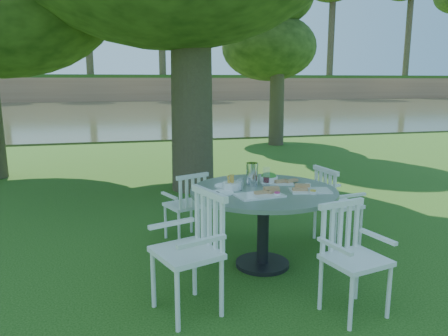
# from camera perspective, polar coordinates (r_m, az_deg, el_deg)

# --- Properties ---
(ground) EXTENTS (140.00, 140.00, 0.00)m
(ground) POSITION_cam_1_polar(r_m,az_deg,el_deg) (5.43, 0.52, -9.23)
(ground) COLOR #173E0D
(ground) RESTS_ON ground
(table) EXTENTS (1.49, 1.49, 0.82)m
(table) POSITION_cam_1_polar(r_m,az_deg,el_deg) (4.49, 5.17, -4.59)
(table) COLOR black
(table) RESTS_ON ground
(chair_ne) EXTENTS (0.49, 0.52, 0.92)m
(chair_ne) POSITION_cam_1_polar(r_m,az_deg,el_deg) (5.30, 13.93, -4.00)
(chair_ne) COLOR white
(chair_ne) RESTS_ON ground
(chair_nw) EXTENTS (0.54, 0.52, 0.84)m
(chair_nw) POSITION_cam_1_polar(r_m,az_deg,el_deg) (5.23, -4.65, -4.40)
(chair_nw) COLOR white
(chair_nw) RESTS_ON ground
(chair_sw) EXTENTS (0.62, 0.64, 1.02)m
(chair_sw) POSITION_cam_1_polar(r_m,az_deg,el_deg) (3.67, -3.57, -9.59)
(chair_sw) COLOR white
(chair_sw) RESTS_ON ground
(chair_se) EXTENTS (0.55, 0.53, 0.92)m
(chair_se) POSITION_cam_1_polar(r_m,az_deg,el_deg) (3.82, 15.93, -10.10)
(chair_se) COLOR white
(chair_se) RESTS_ON ground
(tableware) EXTENTS (1.21, 0.80, 0.24)m
(tableware) POSITION_cam_1_polar(r_m,az_deg,el_deg) (4.49, 4.37, -2.00)
(tableware) COLOR white
(tableware) RESTS_ON table
(river) EXTENTS (100.00, 28.00, 0.12)m
(river) POSITION_cam_1_polar(r_m,az_deg,el_deg) (28.02, -11.49, 7.17)
(river) COLOR #333720
(river) RESTS_ON ground
(far_bank) EXTENTS (100.00, 18.00, 15.20)m
(far_bank) POSITION_cam_1_polar(r_m,az_deg,el_deg) (46.38, -12.64, 17.64)
(far_bank) COLOR #A26B4B
(far_bank) RESTS_ON ground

